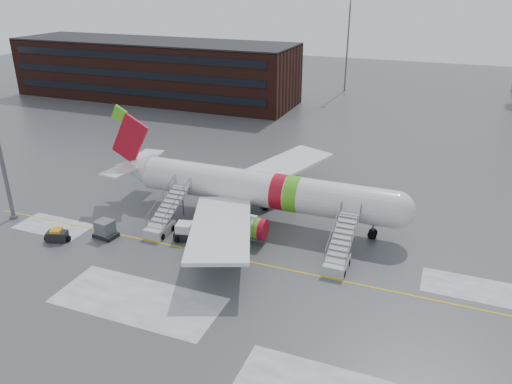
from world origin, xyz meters
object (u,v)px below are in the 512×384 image
at_px(airliner, 255,189).
at_px(airstair_fwd, 339,255).
at_px(airstair_aft, 163,222).
at_px(pushback_tug, 188,232).
at_px(uld_container, 105,230).
at_px(baggage_tractor, 57,236).

distance_m(airliner, airstair_fwd, 12.93).
xyz_separation_m(airstair_aft, pushback_tug, (3.28, -0.62, -0.29)).
bearing_deg(airstair_aft, uld_container, -145.16).
xyz_separation_m(airstair_fwd, uld_container, (-23.40, -3.33, -0.21)).
distance_m(airliner, airstair_aft, 10.37).
distance_m(uld_container, baggage_tractor, 4.74).
distance_m(airstair_fwd, pushback_tug, 15.34).
bearing_deg(uld_container, airstair_aft, 34.84).
bearing_deg(baggage_tractor, airliner, 36.75).
bearing_deg(airstair_fwd, airstair_aft, 180.00).
bearing_deg(pushback_tug, uld_container, -161.44).
relative_size(airstair_fwd, airstair_aft, 1.00).
height_order(pushback_tug, baggage_tractor, pushback_tug).
xyz_separation_m(airstair_fwd, airstair_aft, (-18.61, 0.00, 0.00)).
bearing_deg(pushback_tug, airstair_aft, 169.22).
bearing_deg(airstair_aft, airliner, 40.34).
height_order(airstair_fwd, airstair_aft, same).
height_order(pushback_tug, uld_container, uld_container).
xyz_separation_m(airstair_fwd, pushback_tug, (-15.33, -0.62, -0.29)).
bearing_deg(airliner, uld_container, -141.67).
bearing_deg(airstair_fwd, airliner, 149.08).
bearing_deg(baggage_tractor, airstair_aft, 33.33).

